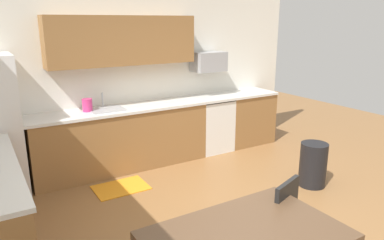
{
  "coord_description": "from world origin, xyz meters",
  "views": [
    {
      "loc": [
        -2.23,
        -2.68,
        2.18
      ],
      "look_at": [
        0.0,
        1.0,
        1.0
      ],
      "focal_mm": 34.02,
      "sensor_mm": 36.0,
      "label": 1
    }
  ],
  "objects_px": {
    "chair_near_table": "(297,222)",
    "kettle": "(87,106)",
    "microwave": "(208,62)",
    "oven_range": "(211,124)",
    "trash_bin": "(313,165)"
  },
  "relations": [
    {
      "from": "chair_near_table",
      "to": "kettle",
      "type": "height_order",
      "value": "kettle"
    },
    {
      "from": "microwave",
      "to": "kettle",
      "type": "height_order",
      "value": "microwave"
    },
    {
      "from": "microwave",
      "to": "kettle",
      "type": "distance_m",
      "value": 2.13
    },
    {
      "from": "oven_range",
      "to": "microwave",
      "type": "relative_size",
      "value": 1.69
    },
    {
      "from": "trash_bin",
      "to": "kettle",
      "type": "xyz_separation_m",
      "value": [
        -2.45,
        1.96,
        0.72
      ]
    },
    {
      "from": "oven_range",
      "to": "microwave",
      "type": "xyz_separation_m",
      "value": [
        0.0,
        0.1,
        1.06
      ]
    },
    {
      "from": "trash_bin",
      "to": "kettle",
      "type": "height_order",
      "value": "kettle"
    },
    {
      "from": "oven_range",
      "to": "trash_bin",
      "type": "height_order",
      "value": "oven_range"
    },
    {
      "from": "microwave",
      "to": "trash_bin",
      "type": "height_order",
      "value": "microwave"
    },
    {
      "from": "oven_range",
      "to": "chair_near_table",
      "type": "xyz_separation_m",
      "value": [
        -1.18,
        -3.07,
        0.05
      ]
    },
    {
      "from": "microwave",
      "to": "trash_bin",
      "type": "relative_size",
      "value": 0.9
    },
    {
      "from": "microwave",
      "to": "chair_near_table",
      "type": "distance_m",
      "value": 3.53
    },
    {
      "from": "oven_range",
      "to": "chair_near_table",
      "type": "relative_size",
      "value": 1.07
    },
    {
      "from": "oven_range",
      "to": "trash_bin",
      "type": "relative_size",
      "value": 1.52
    },
    {
      "from": "oven_range",
      "to": "microwave",
      "type": "height_order",
      "value": "microwave"
    }
  ]
}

